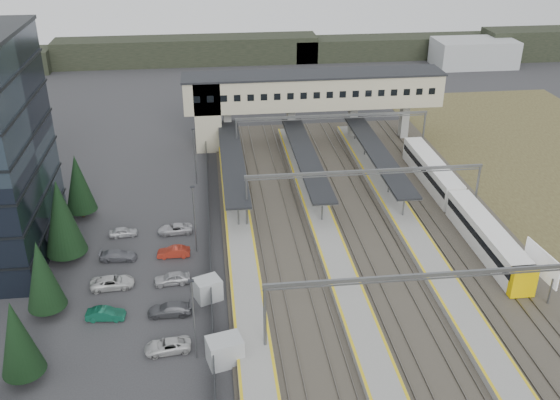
{
  "coord_description": "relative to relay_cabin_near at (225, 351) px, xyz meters",
  "views": [
    {
      "loc": [
        -5.83,
        -50.83,
        36.48
      ],
      "look_at": [
        1.89,
        13.67,
        4.0
      ],
      "focal_mm": 40.0,
      "sensor_mm": 36.0,
      "label": 1
    }
  ],
  "objects": [
    {
      "name": "rail_corridor",
      "position": [
        14.87,
        13.83,
        -0.94
      ],
      "size": [
        34.0,
        90.0,
        0.92
      ],
      "color": "#343128",
      "rests_on": "ground"
    },
    {
      "name": "relay_cabin_far",
      "position": [
        -1.29,
        9.54,
        -0.11
      ],
      "size": [
        3.02,
        2.79,
        2.23
      ],
      "color": "#9DA0A2",
      "rests_on": "ground"
    },
    {
      "name": "train",
      "position": [
        29.54,
        23.46,
        0.64
      ],
      "size": [
        2.6,
        36.16,
        3.28
      ],
      "color": "white",
      "rests_on": "ground"
    },
    {
      "name": "ground",
      "position": [
        5.54,
        8.83,
        -1.23
      ],
      "size": [
        220.0,
        220.0,
        0.0
      ],
      "primitive_type": "plane",
      "color": "#2B2B2D",
      "rests_on": "ground"
    },
    {
      "name": "conifer_row",
      "position": [
        -16.46,
        4.97,
        3.61
      ],
      "size": [
        4.42,
        49.82,
        9.5
      ],
      "color": "black",
      "rests_on": "ground"
    },
    {
      "name": "footbridge",
      "position": [
        13.24,
        50.83,
        6.7
      ],
      "size": [
        40.4,
        6.4,
        11.2
      ],
      "color": "#ACA58A",
      "rests_on": "ground"
    },
    {
      "name": "canopies",
      "position": [
        12.54,
        35.83,
        2.7
      ],
      "size": [
        23.1,
        30.0,
        3.28
      ],
      "color": "black",
      "rests_on": "ground"
    },
    {
      "name": "fence",
      "position": [
        -0.96,
        13.83,
        -0.23
      ],
      "size": [
        0.08,
        90.0,
        2.0
      ],
      "color": "#26282B",
      "rests_on": "ground"
    },
    {
      "name": "lampposts",
      "position": [
        -2.46,
        10.08,
        3.11
      ],
      "size": [
        0.5,
        53.25,
        8.07
      ],
      "color": "slate",
      "rests_on": "ground"
    },
    {
      "name": "treeline_far",
      "position": [
        29.34,
        101.11,
        1.72
      ],
      "size": [
        170.0,
        19.0,
        7.0
      ],
      "color": "black",
      "rests_on": "ground"
    },
    {
      "name": "car_park",
      "position": [
        -7.55,
        3.34,
        -0.63
      ],
      "size": [
        10.52,
        44.36,
        1.27
      ],
      "color": "silver",
      "rests_on": "ground"
    },
    {
      "name": "gantries",
      "position": [
        17.54,
        11.83,
        4.77
      ],
      "size": [
        28.4,
        62.28,
        7.17
      ],
      "color": "slate",
      "rests_on": "ground"
    },
    {
      "name": "billboard",
      "position": [
        31.64,
        6.86,
        1.96
      ],
      "size": [
        0.71,
        5.68,
        4.78
      ],
      "color": "slate",
      "rests_on": "ground"
    },
    {
      "name": "relay_cabin_near",
      "position": [
        0.0,
        0.0,
        0.0
      ],
      "size": [
        3.38,
        2.81,
        2.45
      ],
      "color": "#9DA0A2",
      "rests_on": "ground"
    }
  ]
}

